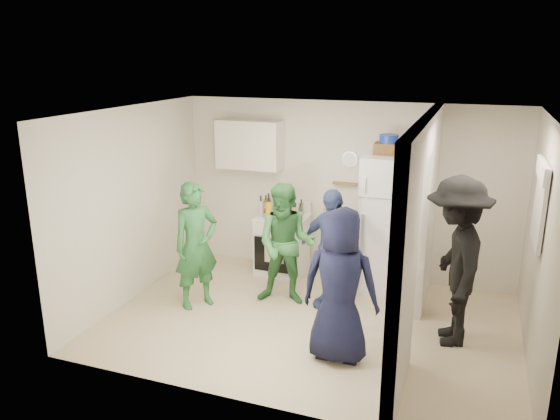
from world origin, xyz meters
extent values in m
plane|color=#CAB58E|center=(0.00, 0.00, 0.00)|extent=(4.80, 4.80, 0.00)
plane|color=silver|center=(0.00, 1.70, 1.25)|extent=(4.80, 0.00, 4.80)
plane|color=silver|center=(0.00, -1.70, 1.25)|extent=(4.80, 0.00, 4.80)
plane|color=silver|center=(-2.40, 0.00, 1.25)|extent=(0.00, 3.40, 3.40)
plane|color=silver|center=(2.40, 0.00, 1.25)|extent=(0.00, 3.40, 3.40)
plane|color=white|center=(0.00, 0.00, 2.50)|extent=(4.80, 4.80, 0.00)
cube|color=silver|center=(1.20, 1.10, 1.25)|extent=(0.12, 1.20, 2.50)
cube|color=silver|center=(1.20, -1.10, 1.25)|extent=(0.12, 1.20, 2.50)
cube|color=silver|center=(1.20, 0.00, 2.30)|extent=(0.12, 1.00, 0.40)
cube|color=white|center=(-0.84, 1.37, 0.43)|extent=(0.72, 0.60, 0.86)
cube|color=silver|center=(-1.40, 1.52, 1.85)|extent=(0.95, 0.34, 0.70)
cube|color=white|center=(0.72, 1.34, 0.93)|extent=(0.76, 0.74, 1.85)
cube|color=brown|center=(0.62, 1.39, 1.93)|extent=(0.35, 0.25, 0.15)
cylinder|color=#162D9B|center=(0.62, 1.39, 2.06)|extent=(0.24, 0.24, 0.11)
cylinder|color=yellow|center=(0.94, 1.24, 1.98)|extent=(0.09, 0.09, 0.25)
cylinder|color=white|center=(0.05, 1.68, 1.70)|extent=(0.22, 0.02, 0.22)
cube|color=olive|center=(0.00, 1.65, 1.35)|extent=(0.35, 0.08, 0.03)
cube|color=black|center=(2.38, 0.20, 1.65)|extent=(0.03, 0.70, 0.80)
cube|color=white|center=(2.36, 0.20, 1.65)|extent=(0.04, 0.76, 0.86)
cube|color=white|center=(2.34, 0.20, 2.00)|extent=(0.04, 0.82, 0.18)
cylinder|color=gold|center=(-0.96, 1.15, 0.98)|extent=(0.09, 0.09, 0.25)
cylinder|color=red|center=(-0.62, 1.17, 0.92)|extent=(0.09, 0.09, 0.12)
imported|color=#30793B|center=(-1.48, -0.03, 0.81)|extent=(0.66, 0.70, 1.62)
imported|color=#367C41|center=(-0.45, 0.44, 0.79)|extent=(0.85, 0.71, 1.58)
imported|color=#3A447F|center=(0.12, 0.50, 0.78)|extent=(0.98, 0.68, 1.55)
imported|color=black|center=(0.52, -0.65, 0.83)|extent=(0.82, 0.54, 1.66)
imported|color=black|center=(1.60, 0.14, 0.95)|extent=(0.90, 1.32, 1.89)
cylinder|color=brown|center=(-1.13, 1.48, 0.99)|extent=(0.07, 0.07, 0.26)
cylinder|color=#16431D|center=(-1.01, 1.28, 1.02)|extent=(0.07, 0.07, 0.32)
cylinder|color=#B4B8C3|center=(-0.90, 1.53, 0.99)|extent=(0.06, 0.06, 0.25)
cylinder|color=brown|center=(-0.82, 1.31, 1.00)|extent=(0.06, 0.06, 0.28)
cylinder|color=#A5A7B7|center=(-0.74, 1.56, 0.99)|extent=(0.06, 0.06, 0.26)
cylinder|color=#1B3613|center=(-0.66, 1.38, 1.00)|extent=(0.06, 0.06, 0.29)
cylinder|color=olive|center=(-0.60, 1.50, 0.98)|extent=(0.06, 0.06, 0.24)
cylinder|color=#A6A9B2|center=(-1.13, 1.26, 1.01)|extent=(0.07, 0.07, 0.31)
cylinder|color=brown|center=(-0.78, 1.48, 1.02)|extent=(0.07, 0.07, 0.33)
cylinder|color=#1F5A37|center=(-0.53, 1.26, 0.99)|extent=(0.06, 0.06, 0.26)
cylinder|color=brown|center=(-1.06, 1.40, 1.02)|extent=(0.06, 0.06, 0.32)
camera|label=1|loc=(1.71, -5.71, 3.13)|focal=35.00mm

